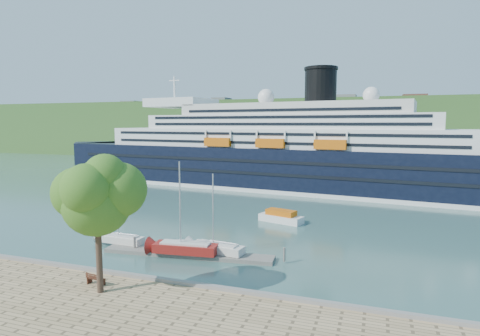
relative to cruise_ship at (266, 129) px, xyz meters
name	(u,v)px	position (x,y,z in m)	size (l,w,h in m)	color
ground	(103,282)	(0.89, -58.56, -13.16)	(400.00, 400.00, 0.00)	#2F5550
far_hillside	(322,129)	(0.89, 86.44, -1.16)	(400.00, 50.00, 24.00)	#2E5723
quay_coping	(101,271)	(0.89, -58.76, -12.01)	(220.00, 0.50, 0.30)	slate
cruise_ship	(266,129)	(0.00, 0.00, 0.00)	(117.23, 17.07, 26.33)	black
park_bench	(96,278)	(2.28, -61.18, -11.61)	(1.73, 0.71, 1.11)	#4D2416
promenade_tree	(98,219)	(3.62, -62.33, -6.13)	(7.28, 7.28, 12.06)	#2D671B
floating_pontoon	(188,254)	(4.87, -49.32, -12.95)	(19.15, 2.34, 0.43)	gray
sailboat_white_near	(120,213)	(-4.16, -48.74, -9.19)	(6.15, 1.71, 7.95)	silver
sailboat_red	(185,212)	(4.90, -49.90, -8.17)	(7.73, 2.15, 9.99)	maroon
sailboat_white_far	(217,217)	(7.98, -48.38, -8.83)	(6.72, 1.87, 8.67)	silver
tender_launch	(281,216)	(11.05, -31.13, -12.25)	(6.63, 2.27, 1.83)	#CC5C0C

